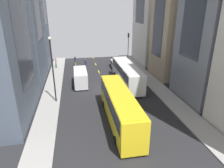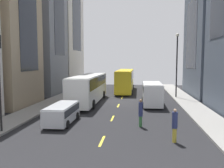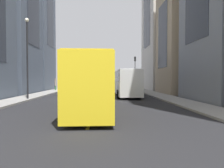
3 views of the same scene
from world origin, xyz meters
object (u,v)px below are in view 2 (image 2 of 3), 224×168
(city_bus_white, at_px, (89,86))
(pedestrian_crossing_near, at_px, (175,125))
(pedestrian_crossing_mid, at_px, (141,112))
(delivery_van_white, at_px, (152,92))
(streetcar_yellow, at_px, (125,79))
(car_silver_0, at_px, (62,112))

(city_bus_white, xyz_separation_m, pedestrian_crossing_near, (8.25, -13.32, -0.88))
(pedestrian_crossing_near, bearing_deg, city_bus_white, 42.67)
(pedestrian_crossing_mid, bearing_deg, delivery_van_white, 113.91)
(streetcar_yellow, bearing_deg, delivery_van_white, -72.94)
(streetcar_yellow, distance_m, car_silver_0, 21.50)
(car_silver_0, bearing_deg, pedestrian_crossing_near, -23.41)
(city_bus_white, distance_m, pedestrian_crossing_near, 15.69)
(streetcar_yellow, bearing_deg, pedestrian_crossing_near, -79.73)
(city_bus_white, height_order, pedestrian_crossing_mid, city_bus_white)
(city_bus_white, relative_size, streetcar_yellow, 0.97)
(city_bus_white, xyz_separation_m, delivery_van_white, (7.56, -0.94, -0.49))
(city_bus_white, height_order, pedestrian_crossing_near, city_bus_white)
(city_bus_white, relative_size, car_silver_0, 2.65)
(city_bus_white, relative_size, delivery_van_white, 2.11)
(car_silver_0, xyz_separation_m, pedestrian_crossing_mid, (6.32, -0.33, 0.24))
(streetcar_yellow, distance_m, pedestrian_crossing_mid, 21.60)
(delivery_van_white, distance_m, pedestrian_crossing_mid, 9.19)
(streetcar_yellow, height_order, car_silver_0, streetcar_yellow)
(delivery_van_white, bearing_deg, pedestrian_crossing_mid, -98.59)
(city_bus_white, height_order, delivery_van_white, city_bus_white)
(pedestrian_crossing_near, bearing_deg, streetcar_yellow, 21.17)
(city_bus_white, xyz_separation_m, pedestrian_crossing_mid, (6.18, -10.02, -0.86))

